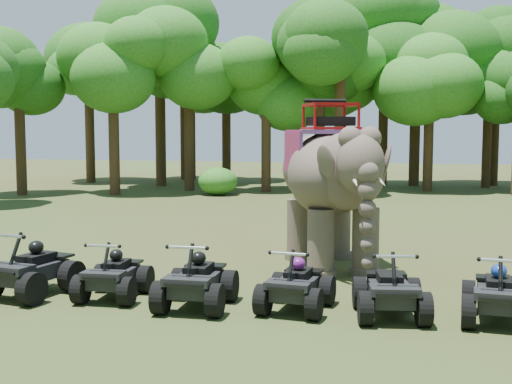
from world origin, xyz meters
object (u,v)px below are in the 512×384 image
atv_2 (196,274)px  atv_4 (390,283)px  elephant (331,184)px  atv_1 (114,269)px  atv_3 (296,278)px  atv_0 (31,262)px  atv_5 (499,287)px

atv_2 → atv_4: bearing=1.6°
elephant → atv_4: size_ratio=2.91×
atv_1 → atv_3: atv_3 is taller
elephant → atv_3: bearing=-115.8°
atv_0 → elephant: bearing=46.8°
atv_1 → elephant: bearing=42.9°
elephant → atv_0: elephant is taller
atv_3 → atv_4: 1.70m
atv_3 → elephant: bearing=93.5°
atv_1 → atv_5: atv_5 is taller
atv_1 → atv_0: bearing=-176.8°
atv_4 → elephant: bearing=101.4°
atv_2 → atv_3: bearing=5.8°
atv_2 → atv_3: size_ratio=1.08×
atv_1 → atv_4: bearing=-4.0°
atv_0 → atv_2: bearing=8.4°
atv_2 → atv_4: (3.54, 0.21, -0.02)m
atv_3 → atv_5: size_ratio=0.97×
atv_1 → atv_2: size_ratio=0.92×
atv_0 → atv_3: (5.35, 0.16, -0.08)m
atv_2 → atv_4: size_ratio=1.04×
atv_0 → atv_2: size_ratio=1.05×
atv_2 → atv_0: bearing=176.8°
atv_0 → atv_3: size_ratio=1.13×
atv_3 → atv_0: bearing=-172.4°
atv_0 → atv_1: atv_0 is taller
elephant → atv_4: (1.53, -4.04, -1.41)m
elephant → atv_4: bearing=-92.7°
atv_2 → atv_5: 5.37m
elephant → atv_1: 5.69m
atv_1 → atv_4: atv_4 is taller
atv_2 → atv_3: atv_2 is taller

